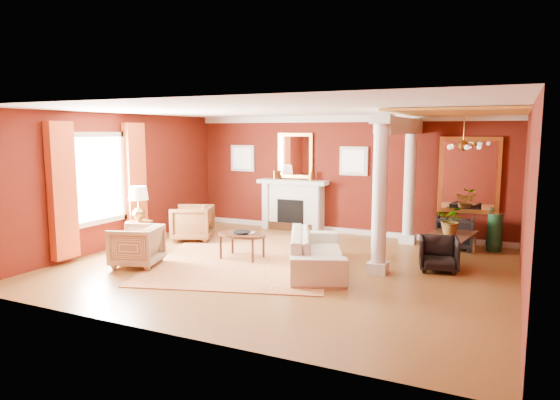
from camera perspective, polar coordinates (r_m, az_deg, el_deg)
The scene contains 27 objects.
ground at distance 9.44m, azimuth 0.51°, elevation -7.58°, with size 8.00×8.00×0.00m, color brown.
room_shell at distance 9.12m, azimuth 0.53°, elevation 4.75°, with size 8.04×7.04×2.92m.
fireplace at distance 12.80m, azimuth 1.47°, elevation -0.56°, with size 1.85×0.42×1.29m.
overmantel_mirror at distance 12.80m, azimuth 1.74°, elevation 5.09°, with size 0.95×0.07×1.15m.
flank_window_left at distance 13.51m, azimuth -4.30°, elevation 4.78°, with size 0.70×0.07×0.70m.
flank_window_right at distance 12.28m, azimuth 8.42°, elevation 4.42°, with size 0.70×0.07×0.70m.
left_window at distance 10.93m, azimuth -19.76°, elevation 1.67°, with size 0.21×2.55×2.60m.
column_front at distance 8.89m, azimuth 11.34°, elevation 0.69°, with size 0.36×0.36×2.80m.
column_back at distance 11.51m, azimuth 14.62°, elevation 2.18°, with size 0.36×0.36×2.80m.
header_beam at distance 10.39m, azimuth 13.69°, elevation 8.22°, with size 0.30×3.20×0.32m, color silver.
amber_ceiling at distance 10.07m, azimuth 20.07°, elevation 9.42°, with size 2.30×3.40×0.04m, color gold.
dining_mirror at distance 11.79m, azimuth 20.80°, elevation 2.65°, with size 1.30×0.07×1.70m.
chandelier at distance 10.11m, azimuth 20.21°, elevation 5.87°, with size 0.60×0.62×0.75m.
crown_trim at distance 12.34m, azimuth 7.38°, elevation 9.20°, with size 8.00×0.08×0.16m, color silver.
base_trim at distance 12.57m, azimuth 7.16°, elevation -3.48°, with size 8.00×0.08×0.12m, color silver.
rug at distance 10.10m, azimuth -3.79°, elevation -6.53°, with size 3.32×4.43×0.02m, color maroon.
sofa at distance 9.14m, azimuth 4.28°, elevation -5.08°, with size 2.40×0.70×0.94m, color beige.
armchair_leopard at distance 11.75m, azimuth -9.98°, elevation -2.40°, with size 0.87×0.82×0.90m, color black.
armchair_stripe at distance 9.74m, azimuth -16.09°, elevation -4.85°, with size 0.82×0.77×0.85m, color tan.
coffee_table at distance 9.90m, azimuth -4.36°, elevation -4.07°, with size 1.03×1.03×0.52m.
coffee_book at distance 9.87m, azimuth -3.98°, elevation -3.13°, with size 0.17×0.02×0.24m, color black.
side_table at distance 10.76m, azimuth -15.84°, elevation -0.97°, with size 0.56×0.56×1.39m.
dining_table at distance 10.46m, azimuth 18.98°, elevation -4.29°, with size 1.40×0.49×0.78m, color black.
dining_chair_near at distance 9.52m, azimuth 17.70°, elevation -5.70°, with size 0.67×0.62×0.69m, color black.
dining_chair_far at distance 11.39m, azimuth 19.36°, elevation -3.31°, with size 0.77×0.72×0.79m, color black.
green_urn at distance 11.48m, azimuth 23.30°, elevation -3.83°, with size 0.34×0.34×0.81m.
potted_plant at distance 10.34m, azimuth 19.07°, elevation -0.95°, with size 0.52×0.58×0.45m, color #26591E.
Camera 1 is at (3.82, -8.27, 2.50)m, focal length 32.00 mm.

